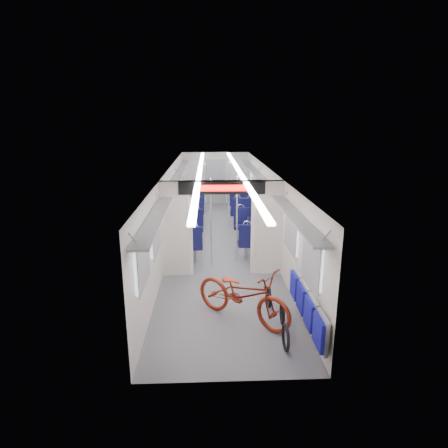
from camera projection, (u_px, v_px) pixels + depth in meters
name	position (u px, v px, depth m)	size (l,w,h in m)	color
carriage	(220.00, 199.00, 10.54)	(12.00, 12.02, 2.31)	#515456
bicycle	(243.00, 294.00, 6.94)	(0.71, 2.04, 1.07)	maroon
flip_bench	(307.00, 306.00, 6.41)	(0.12, 2.15, 0.56)	gray
bike_hoop_a	(286.00, 339.00, 6.11)	(0.46, 0.46, 0.05)	black
bike_hoop_b	(282.00, 314.00, 6.91)	(0.44, 0.44, 0.05)	black
bike_hoop_c	(269.00, 298.00, 7.54)	(0.44, 0.44, 0.05)	black
seat_bay_near_left	(187.00, 232.00, 10.74)	(0.91, 2.07, 1.10)	#0C0D36
seat_bay_near_right	(251.00, 230.00, 10.97)	(0.91, 2.08, 1.10)	#0C0D36
seat_bay_far_left	(193.00, 203.00, 14.47)	(0.91, 2.05, 1.09)	#0C0D36
seat_bay_far_right	(241.00, 204.00, 14.25)	(0.92, 2.13, 1.12)	#0C0D36
stanchion_near_left	(211.00, 224.00, 9.37)	(0.04, 0.04, 2.30)	silver
stanchion_near_right	(237.00, 220.00, 9.72)	(0.05, 0.05, 2.30)	silver
stanchion_far_left	(206.00, 197.00, 12.52)	(0.04, 0.04, 2.30)	silver
stanchion_far_right	(229.00, 195.00, 12.91)	(0.05, 0.05, 2.30)	silver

